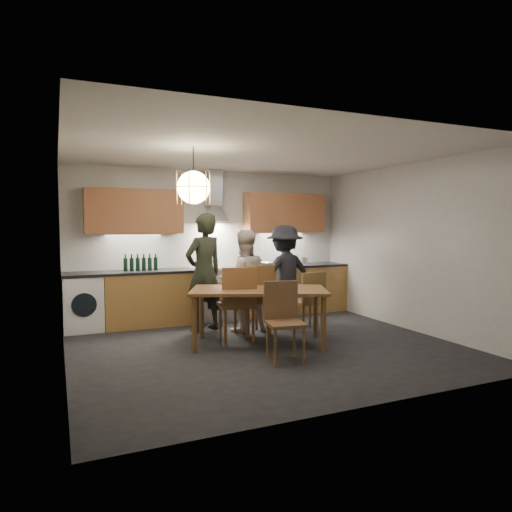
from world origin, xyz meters
name	(u,v)px	position (x,y,z in m)	size (l,w,h in m)	color
ground	(264,346)	(0.00, 0.00, 0.00)	(5.00, 5.00, 0.00)	black
room_shell	(265,220)	(0.00, 0.00, 1.71)	(5.02, 4.52, 2.61)	silver
counter_run	(219,293)	(0.02, 1.95, 0.45)	(5.00, 0.62, 0.90)	#BA8847
range_stove	(218,294)	(0.00, 1.94, 0.44)	(0.90, 0.60, 0.92)	silver
wall_fixtures	(215,212)	(0.00, 2.07, 1.87)	(4.30, 0.54, 1.10)	#BE7649
pendant_lamp	(194,187)	(-1.00, -0.10, 2.10)	(0.43, 0.43, 0.70)	black
dining_table	(259,295)	(-0.04, 0.10, 0.68)	(2.04, 1.57, 0.77)	brown
chair_back_left	(238,299)	(-0.27, 0.30, 0.61)	(0.55, 0.55, 1.07)	brown
chair_back_mid	(256,295)	(0.14, 0.60, 0.60)	(0.54, 0.54, 1.05)	brown
chair_back_right	(310,297)	(0.98, 0.46, 0.53)	(0.44, 0.44, 0.93)	brown
chair_front	(283,315)	(-0.05, -0.65, 0.55)	(0.50, 0.50, 0.95)	brown
person_left	(204,272)	(-0.48, 1.19, 0.91)	(0.66, 0.44, 1.82)	black
person_mid	(244,281)	(0.08, 0.93, 0.78)	(0.76, 0.59, 1.56)	beige
person_right	(285,274)	(0.93, 1.21, 0.82)	(1.06, 0.61, 1.64)	black
mixing_bowl	(268,264)	(0.93, 1.85, 0.94)	(0.29, 0.29, 0.07)	silver
stock_pot	(304,261)	(1.73, 1.96, 0.96)	(0.17, 0.17, 0.12)	silver
wine_bottles	(141,262)	(-1.31, 1.95, 1.04)	(0.55, 0.06, 0.27)	black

